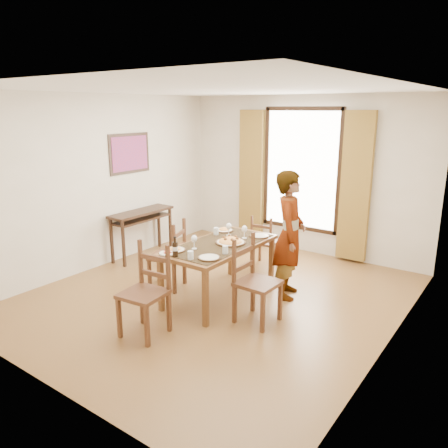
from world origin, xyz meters
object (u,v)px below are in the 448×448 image
Objects in this scene: pasta_platter at (231,240)px; console_table at (142,218)px; dining_table at (220,249)px; man at (290,235)px.

console_table is at bearing 166.94° from pasta_platter.
dining_table is 4.13× the size of pasta_platter.
console_table is 2.80m from man.
pasta_platter is at bearing -13.06° from console_table.
console_table is 0.73× the size of dining_table.
dining_table is at bearing -15.94° from console_table.
pasta_platter is (-0.60, -0.50, -0.05)m from man.
dining_table is at bearing -142.68° from pasta_platter.
pasta_platter is (0.11, 0.09, 0.12)m from dining_table.
console_table reaches higher than dining_table.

